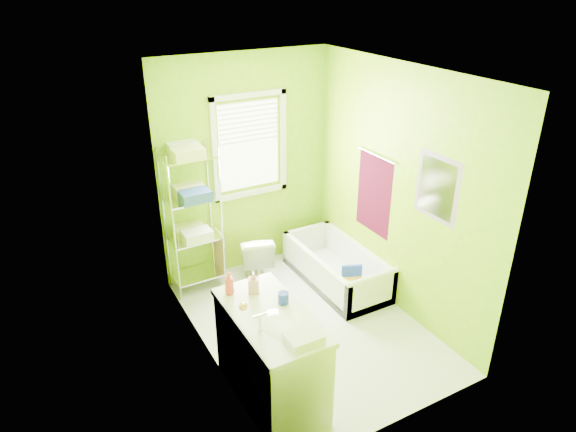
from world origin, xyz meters
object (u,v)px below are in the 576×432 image
toilet (255,258)px  wire_shelf_unit (192,203)px  bathtub (337,272)px  vanity (271,353)px

toilet → wire_shelf_unit: size_ratio=0.39×
bathtub → toilet: 0.98m
wire_shelf_unit → bathtub: bearing=-27.0°
wire_shelf_unit → toilet: bearing=-23.1°
bathtub → wire_shelf_unit: size_ratio=0.82×
vanity → wire_shelf_unit: wire_shelf_unit is taller
bathtub → toilet: toilet is taller
toilet → vanity: bearing=85.5°
toilet → vanity: size_ratio=0.58×
vanity → wire_shelf_unit: bearing=88.9°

